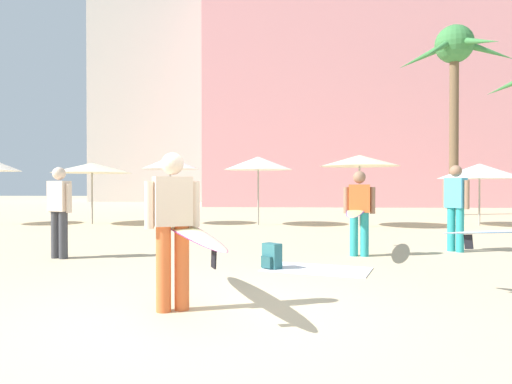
% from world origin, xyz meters
% --- Properties ---
extents(ground, '(120.00, 120.00, 0.00)m').
position_xyz_m(ground, '(0.00, 0.00, 0.00)').
color(ground, '#C6B28C').
extents(hotel_pink, '(21.34, 11.52, 19.40)m').
position_xyz_m(hotel_pink, '(6.29, 30.98, 9.70)').
color(hotel_pink, pink).
rests_on(hotel_pink, ground).
extents(hotel_tower_gray, '(13.81, 9.85, 32.51)m').
position_xyz_m(hotel_tower_gray, '(-9.24, 39.74, 16.26)').
color(hotel_tower_gray, '#BCB7AD').
rests_on(hotel_tower_gray, ground).
extents(palm_tree_far_left, '(5.06, 5.20, 8.96)m').
position_xyz_m(palm_tree_far_left, '(8.98, 17.78, 7.33)').
color(palm_tree_far_left, brown).
rests_on(palm_tree_far_left, ground).
extents(cafe_umbrella_0, '(2.39, 2.39, 2.39)m').
position_xyz_m(cafe_umbrella_0, '(0.04, 11.46, 2.16)').
color(cafe_umbrella_0, gray).
rests_on(cafe_umbrella_0, ground).
extents(cafe_umbrella_1, '(2.80, 2.80, 2.20)m').
position_xyz_m(cafe_umbrella_1, '(-5.95, 11.58, 2.01)').
color(cafe_umbrella_1, gray).
rests_on(cafe_umbrella_1, ground).
extents(cafe_umbrella_2, '(2.78, 2.78, 2.13)m').
position_xyz_m(cafe_umbrella_2, '(7.63, 11.61, 1.87)').
color(cafe_umbrella_2, gray).
rests_on(cafe_umbrella_2, ground).
extents(cafe_umbrella_4, '(2.02, 2.02, 2.41)m').
position_xyz_m(cafe_umbrella_4, '(-3.13, 11.69, 2.18)').
color(cafe_umbrella_4, gray).
rests_on(cafe_umbrella_4, ground).
extents(cafe_umbrella_5, '(2.64, 2.64, 2.40)m').
position_xyz_m(cafe_umbrella_5, '(3.46, 11.01, 2.21)').
color(cafe_umbrella_5, gray).
rests_on(cafe_umbrella_5, ground).
extents(beach_towel, '(1.87, 1.39, 0.01)m').
position_xyz_m(beach_towel, '(1.45, 2.78, 0.01)').
color(beach_towel, white).
rests_on(beach_towel, ground).
extents(backpack, '(0.35, 0.35, 0.42)m').
position_xyz_m(backpack, '(0.72, 2.79, 0.20)').
color(backpack, '#2A646A').
rests_on(backpack, ground).
extents(person_near_left, '(0.96, 2.92, 1.65)m').
position_xyz_m(person_near_left, '(2.37, 4.41, 0.90)').
color(person_near_left, teal).
rests_on(person_near_left, ground).
extents(person_mid_right, '(1.68, 2.66, 1.71)m').
position_xyz_m(person_mid_right, '(-0.29, 0.30, 0.93)').
color(person_mid_right, orange).
rests_on(person_mid_right, ground).
extents(person_near_right, '(0.59, 0.35, 1.71)m').
position_xyz_m(person_near_right, '(-3.28, 3.70, 0.94)').
color(person_near_right, '#3D3D42').
rests_on(person_near_right, ground).
extents(person_far_left, '(0.43, 0.55, 1.79)m').
position_xyz_m(person_far_left, '(4.46, 5.05, 0.98)').
color(person_far_left, teal).
rests_on(person_far_left, ground).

